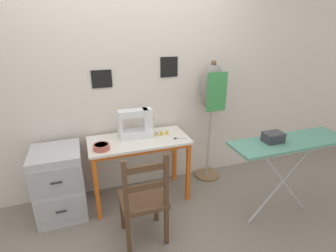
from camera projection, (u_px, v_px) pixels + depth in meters
ground_plane at (147, 210)px, 2.81m from camera, size 14.00×14.00×0.00m
wall_back at (130, 82)px, 2.85m from camera, size 10.00×0.06×2.55m
sewing_table at (139, 148)px, 2.80m from camera, size 1.05×0.51×0.73m
sewing_machine at (138, 124)px, 2.78m from camera, size 0.37×0.16×0.33m
fabric_bowl at (101, 147)px, 2.53m from camera, size 0.16×0.16×0.06m
scissors at (178, 138)px, 2.78m from camera, size 0.14×0.08×0.01m
thread_spool_near_machine at (156, 134)px, 2.86m from camera, size 0.03×0.03×0.03m
thread_spool_mid_table at (161, 133)px, 2.87m from camera, size 0.04×0.04×0.04m
thread_spool_far_edge at (167, 133)px, 2.88m from camera, size 0.04×0.04×0.04m
wooden_chair at (143, 200)px, 2.31m from camera, size 0.40×0.38×0.91m
filing_cabinet at (60, 183)px, 2.65m from camera, size 0.47×0.50×0.73m
dress_form at (212, 97)px, 3.07m from camera, size 0.32×0.32×1.49m
ironing_board at (290, 145)px, 2.45m from camera, size 1.16×0.35×0.87m
storage_box at (273, 137)px, 2.39m from camera, size 0.18×0.13×0.09m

